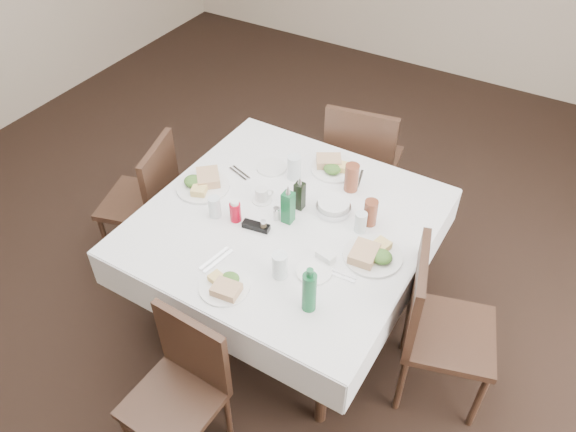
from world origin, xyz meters
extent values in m
plane|color=black|center=(0.00, 0.00, 0.00)|extent=(7.00, 7.00, 0.00)
cylinder|color=black|center=(-0.33, -0.48, 0.36)|extent=(0.06, 0.06, 0.72)
cylinder|color=black|center=(-0.32, 0.57, 0.36)|extent=(0.06, 0.06, 0.72)
cylinder|color=black|center=(0.72, -0.49, 0.36)|extent=(0.06, 0.06, 0.72)
cylinder|color=black|center=(0.73, 0.55, 0.36)|extent=(0.06, 0.06, 0.72)
cube|color=black|center=(0.20, 0.04, 0.73)|extent=(1.32, 1.32, 0.03)
cube|color=white|center=(0.20, 0.04, 0.76)|extent=(1.45, 1.45, 0.01)
cube|color=white|center=(0.21, 0.76, 0.65)|extent=(1.44, 0.03, 0.22)
cube|color=white|center=(0.19, -0.68, 0.65)|extent=(1.44, 0.03, 0.22)
cube|color=white|center=(0.92, 0.03, 0.65)|extent=(0.03, 1.44, 0.22)
cube|color=white|center=(-0.52, 0.05, 0.65)|extent=(0.03, 1.44, 0.22)
cube|color=black|center=(0.20, 1.09, 0.47)|extent=(0.53, 0.53, 0.04)
cube|color=black|center=(0.23, 0.89, 0.72)|extent=(0.46, 0.12, 0.50)
cylinder|color=black|center=(0.36, 1.32, 0.23)|extent=(0.04, 0.04, 0.47)
cylinder|color=black|center=(0.42, 0.93, 0.23)|extent=(0.04, 0.04, 0.47)
cylinder|color=black|center=(-0.03, 1.25, 0.23)|extent=(0.04, 0.04, 0.47)
cylinder|color=black|center=(0.04, 0.87, 0.23)|extent=(0.04, 0.04, 0.47)
cube|color=black|center=(0.19, -0.97, 0.40)|extent=(0.41, 0.41, 0.04)
cube|color=black|center=(0.20, -0.79, 0.62)|extent=(0.39, 0.05, 0.43)
cylinder|color=black|center=(0.03, -0.79, 0.20)|extent=(0.03, 0.03, 0.40)
cylinder|color=black|center=(0.37, -0.81, 0.20)|extent=(0.03, 0.03, 0.40)
cube|color=black|center=(1.16, 0.00, 0.45)|extent=(0.55, 0.55, 0.04)
cube|color=black|center=(0.97, -0.05, 0.69)|extent=(0.16, 0.44, 0.48)
cylinder|color=black|center=(1.40, -0.13, 0.23)|extent=(0.04, 0.04, 0.45)
cylinder|color=black|center=(1.03, -0.23, 0.23)|extent=(0.04, 0.04, 0.45)
cylinder|color=black|center=(1.30, 0.24, 0.23)|extent=(0.04, 0.04, 0.45)
cylinder|color=black|center=(0.93, 0.13, 0.23)|extent=(0.04, 0.04, 0.45)
cube|color=black|center=(-0.88, 0.01, 0.43)|extent=(0.52, 0.52, 0.04)
cube|color=black|center=(-0.69, 0.06, 0.66)|extent=(0.16, 0.41, 0.46)
cylinder|color=black|center=(-1.10, 0.13, 0.22)|extent=(0.03, 0.03, 0.43)
cylinder|color=black|center=(-0.75, 0.23, 0.22)|extent=(0.03, 0.03, 0.43)
cylinder|color=black|center=(-1.00, -0.22, 0.22)|extent=(0.03, 0.03, 0.43)
cylinder|color=black|center=(-0.65, -0.12, 0.22)|extent=(0.03, 0.03, 0.43)
cylinder|color=white|center=(0.23, 0.55, 0.77)|extent=(0.28, 0.28, 0.01)
cube|color=tan|center=(0.18, 0.56, 0.80)|extent=(0.18, 0.17, 0.05)
cube|color=#E5B25C|center=(0.28, 0.55, 0.79)|extent=(0.10, 0.09, 0.04)
ellipsoid|color=#285918|center=(0.24, 0.50, 0.80)|extent=(0.10, 0.09, 0.05)
cylinder|color=white|center=(0.19, -0.52, 0.77)|extent=(0.24, 0.24, 0.01)
cube|color=tan|center=(0.22, -0.54, 0.79)|extent=(0.13, 0.11, 0.04)
cube|color=#E5B25C|center=(0.15, -0.51, 0.79)|extent=(0.09, 0.08, 0.03)
ellipsoid|color=#285918|center=(0.20, -0.48, 0.79)|extent=(0.09, 0.08, 0.04)
cylinder|color=white|center=(0.71, 0.01, 0.77)|extent=(0.30, 0.30, 0.02)
cube|color=tan|center=(0.68, -0.03, 0.80)|extent=(0.13, 0.16, 0.05)
cube|color=#E5B25C|center=(0.72, 0.06, 0.80)|extent=(0.10, 0.11, 0.04)
ellipsoid|color=#285918|center=(0.76, 0.00, 0.80)|extent=(0.11, 0.10, 0.05)
cylinder|color=white|center=(-0.33, 0.02, 0.77)|extent=(0.30, 0.30, 0.02)
cube|color=tan|center=(-0.33, 0.07, 0.80)|extent=(0.20, 0.20, 0.05)
cube|color=#E5B25C|center=(-0.31, -0.03, 0.80)|extent=(0.11, 0.12, 0.04)
ellipsoid|color=#285918|center=(-0.38, 0.01, 0.80)|extent=(0.11, 0.10, 0.05)
cylinder|color=white|center=(-0.09, 0.37, 0.77)|extent=(0.18, 0.18, 0.01)
cylinder|color=white|center=(0.51, -0.22, 0.77)|extent=(0.18, 0.18, 0.01)
cylinder|color=silver|center=(0.06, 0.36, 0.84)|extent=(0.08, 0.08, 0.15)
cylinder|color=silver|center=(0.38, -0.32, 0.83)|extent=(0.07, 0.07, 0.14)
cylinder|color=silver|center=(0.58, 0.15, 0.82)|extent=(0.06, 0.06, 0.11)
cylinder|color=silver|center=(-0.14, -0.13, 0.82)|extent=(0.06, 0.06, 0.12)
cylinder|color=brown|center=(0.39, 0.43, 0.84)|extent=(0.08, 0.08, 0.17)
cylinder|color=brown|center=(0.59, 0.23, 0.84)|extent=(0.07, 0.07, 0.15)
cylinder|color=silver|center=(0.39, 0.22, 0.78)|extent=(0.19, 0.19, 0.03)
cylinder|color=white|center=(0.39, 0.22, 0.81)|extent=(0.17, 0.17, 0.04)
cube|color=black|center=(0.22, 0.15, 0.84)|extent=(0.05, 0.05, 0.16)
cone|color=silver|center=(0.22, 0.15, 0.95)|extent=(0.03, 0.03, 0.05)
cube|color=#155B30|center=(0.22, 0.03, 0.85)|extent=(0.06, 0.06, 0.19)
cone|color=silver|center=(0.22, 0.03, 0.97)|extent=(0.03, 0.03, 0.05)
cylinder|color=#AF051C|center=(-0.02, -0.10, 0.82)|extent=(0.06, 0.06, 0.11)
cylinder|color=white|center=(-0.02, -0.10, 0.88)|extent=(0.04, 0.04, 0.02)
cylinder|color=white|center=(0.16, 0.01, 0.79)|extent=(0.03, 0.03, 0.06)
cylinder|color=silver|center=(0.16, 0.01, 0.83)|extent=(0.03, 0.03, 0.01)
cylinder|color=#382E1E|center=(0.15, -0.10, 0.79)|extent=(0.03, 0.03, 0.06)
cylinder|color=silver|center=(0.15, -0.10, 0.83)|extent=(0.03, 0.03, 0.01)
cylinder|color=white|center=(0.01, 0.10, 0.77)|extent=(0.11, 0.11, 0.01)
cylinder|color=white|center=(0.01, 0.10, 0.81)|extent=(0.07, 0.07, 0.07)
cylinder|color=black|center=(0.01, 0.10, 0.83)|extent=(0.06, 0.06, 0.01)
torus|color=white|center=(0.04, 0.13, 0.81)|extent=(0.04, 0.04, 0.05)
cube|color=black|center=(0.10, -0.11, 0.78)|extent=(0.15, 0.07, 0.03)
cylinder|color=#155B30|center=(0.59, -0.42, 0.87)|extent=(0.07, 0.07, 0.21)
cylinder|color=#155B30|center=(0.59, -0.42, 0.99)|extent=(0.03, 0.03, 0.04)
cube|color=white|center=(0.52, -0.12, 0.79)|extent=(0.10, 0.07, 0.05)
cube|color=pink|center=(0.52, -0.12, 0.79)|extent=(0.08, 0.05, 0.02)
cube|color=silver|center=(0.37, 0.53, 0.77)|extent=(0.05, 0.16, 0.01)
cube|color=silver|center=(0.40, 0.54, 0.77)|extent=(0.05, 0.16, 0.01)
cube|color=silver|center=(0.07, -0.40, 0.77)|extent=(0.05, 0.19, 0.01)
cube|color=silver|center=(0.04, -0.39, 0.77)|extent=(0.05, 0.19, 0.01)
cube|color=silver|center=(0.62, -0.19, 0.77)|extent=(0.17, 0.02, 0.01)
cube|color=silver|center=(0.62, -0.16, 0.77)|extent=(0.17, 0.02, 0.01)
cube|color=silver|center=(-0.22, 0.25, 0.77)|extent=(0.15, 0.07, 0.01)
cube|color=silver|center=(-0.23, 0.22, 0.77)|extent=(0.15, 0.07, 0.01)
camera|label=1|loc=(1.31, -1.85, 2.76)|focal=35.00mm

